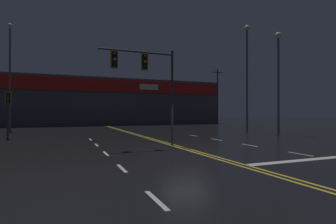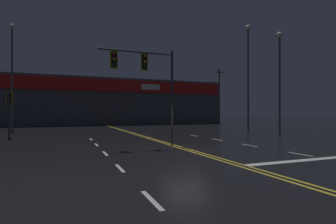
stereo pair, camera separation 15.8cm
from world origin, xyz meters
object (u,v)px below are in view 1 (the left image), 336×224
Objects in this scene: traffic_signal_median at (144,71)px; streetlight_far_right at (278,69)px; traffic_signal_corner_northwest at (8,104)px; streetlight_median_approach at (10,64)px; streetlight_near_left at (247,65)px.

streetlight_far_right is (13.57, 3.58, 1.57)m from traffic_signal_median.
streetlight_far_right is (21.67, -4.87, 3.26)m from traffic_signal_corner_northwest.
traffic_signal_median is at bearing -62.73° from streetlight_median_approach.
streetlight_median_approach is at bearing 146.97° from streetlight_far_right.
traffic_signal_median is 11.83m from traffic_signal_corner_northwest.
streetlight_near_left reaches higher than traffic_signal_median.
streetlight_near_left is 3.90m from streetlight_far_right.
traffic_signal_median reaches higher than traffic_signal_corner_northwest.
streetlight_median_approach reaches higher than streetlight_near_left.
streetlight_near_left is (13.16, 7.34, 2.52)m from traffic_signal_median.
streetlight_median_approach is at bearing 153.59° from streetlight_near_left.
streetlight_median_approach is 27.68m from streetlight_far_right.
streetlight_near_left is 1.19× the size of streetlight_far_right.
traffic_signal_corner_northwest is 21.70m from streetlight_near_left.
traffic_signal_corner_northwest is 11.32m from streetlight_median_approach.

